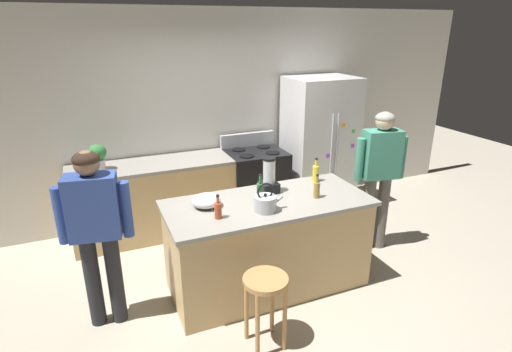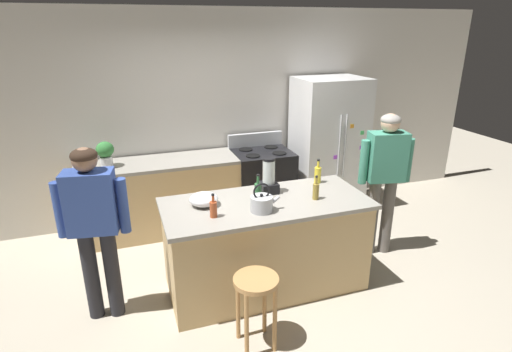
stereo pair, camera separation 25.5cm
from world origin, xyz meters
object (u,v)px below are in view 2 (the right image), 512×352
(kitchen_island, at_px, (266,245))
(stove_range, at_px, (262,184))
(refrigerator, at_px, (328,146))
(bottle_olive_oil, at_px, (258,192))
(bottle_soda, at_px, (318,174))
(bottle_vinegar, at_px, (316,191))
(bar_stool, at_px, (256,293))
(potted_plant, at_px, (105,152))
(tea_kettle, at_px, (262,203))
(bottle_cooking_sauce, at_px, (213,209))
(person_by_sink_right, at_px, (385,172))
(blender_appliance, at_px, (269,178))
(person_by_island_left, at_px, (93,219))
(mixing_bowl, at_px, (204,199))

(kitchen_island, bearing_deg, stove_range, 71.60)
(refrigerator, xyz_separation_m, bottle_olive_oil, (-1.54, -1.48, 0.11))
(bottle_soda, xyz_separation_m, bottle_vinegar, (-0.22, -0.38, -0.01))
(stove_range, bearing_deg, bar_stool, -110.91)
(potted_plant, distance_m, tea_kettle, 2.17)
(stove_range, bearing_deg, bottle_cooking_sauce, -122.00)
(person_by_sink_right, xyz_separation_m, bottle_cooking_sauce, (-2.00, -0.37, 0.02))
(bottle_soda, bearing_deg, blender_appliance, -171.87)
(bottle_olive_oil, height_order, tea_kettle, bottle_olive_oil)
(blender_appliance, distance_m, bottle_cooking_sauce, 0.74)
(potted_plant, xyz_separation_m, bottle_olive_oil, (1.33, -1.53, -0.07))
(refrigerator, bearing_deg, bottle_vinegar, -121.99)
(potted_plant, relative_size, blender_appliance, 0.84)
(person_by_sink_right, relative_size, bottle_olive_oil, 5.88)
(person_by_island_left, relative_size, bottle_olive_oil, 5.74)
(person_by_sink_right, height_order, bar_stool, person_by_sink_right)
(person_by_sink_right, distance_m, mixing_bowl, 2.03)
(bar_stool, relative_size, bottle_cooking_sauce, 2.95)
(person_by_island_left, bearing_deg, bottle_vinegar, -4.61)
(blender_appliance, distance_m, bottle_vinegar, 0.48)
(kitchen_island, relative_size, bar_stool, 3.06)
(kitchen_island, distance_m, refrigerator, 2.14)
(refrigerator, distance_m, bottle_olive_oil, 2.14)
(bottle_cooking_sauce, bearing_deg, bottle_olive_oil, 20.46)
(stove_range, relative_size, tea_kettle, 4.02)
(person_by_island_left, relative_size, tea_kettle, 5.75)
(kitchen_island, distance_m, person_by_island_left, 1.60)
(stove_range, relative_size, bottle_olive_oil, 4.01)
(bar_stool, distance_m, tea_kettle, 0.79)
(bottle_soda, height_order, bottle_vinegar, bottle_soda)
(kitchen_island, height_order, bottle_cooking_sauce, bottle_cooking_sauce)
(refrigerator, bearing_deg, person_by_sink_right, -90.27)
(person_by_island_left, relative_size, bottle_soda, 6.18)
(tea_kettle, bearing_deg, person_by_island_left, 170.15)
(person_by_sink_right, bearing_deg, potted_plant, 154.94)
(bottle_olive_oil, relative_size, tea_kettle, 1.00)
(kitchen_island, distance_m, tea_kettle, 0.58)
(stove_range, distance_m, blender_appliance, 1.51)
(bottle_olive_oil, bearing_deg, refrigerator, 43.98)
(bottle_soda, bearing_deg, bottle_olive_oil, -160.40)
(bar_stool, height_order, mixing_bowl, mixing_bowl)
(bottle_vinegar, xyz_separation_m, mixing_bowl, (-1.03, 0.21, -0.03))
(person_by_island_left, distance_m, bar_stool, 1.48)
(potted_plant, height_order, bottle_vinegar, potted_plant)
(mixing_bowl, bearing_deg, blender_appliance, 7.91)
(bottle_soda, distance_m, bottle_vinegar, 0.44)
(blender_appliance, distance_m, mixing_bowl, 0.68)
(refrigerator, xyz_separation_m, stove_range, (-0.95, 0.02, -0.45))
(kitchen_island, xyz_separation_m, person_by_sink_right, (1.45, 0.21, 0.52))
(bottle_soda, height_order, tea_kettle, tea_kettle)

